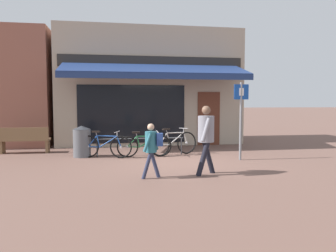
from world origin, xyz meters
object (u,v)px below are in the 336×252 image
(bicycle_blue, at_px, (104,146))
(bicycle_silver, at_px, (173,143))
(litter_bin, at_px, (82,141))
(park_bench, at_px, (25,139))
(parking_sign, at_px, (241,112))
(bicycle_green, at_px, (144,146))
(pedestrian_adult, at_px, (206,133))
(pedestrian_child, at_px, (152,144))

(bicycle_blue, xyz_separation_m, bicycle_silver, (2.19, 0.18, 0.02))
(bicycle_blue, distance_m, litter_bin, 0.77)
(park_bench, bearing_deg, parking_sign, -18.90)
(bicycle_green, distance_m, park_bench, 4.12)
(bicycle_silver, xyz_separation_m, park_bench, (-4.83, 1.20, 0.07))
(bicycle_blue, relative_size, pedestrian_adult, 1.01)
(pedestrian_child, bearing_deg, bicycle_blue, -59.67)
(park_bench, bearing_deg, bicycle_blue, -26.23)
(parking_sign, relative_size, park_bench, 1.42)
(pedestrian_child, relative_size, park_bench, 0.77)
(bicycle_silver, bearing_deg, litter_bin, 157.46)
(pedestrian_adult, bearing_deg, pedestrian_child, 1.17)
(bicycle_green, bearing_deg, bicycle_silver, 11.87)
(pedestrian_adult, bearing_deg, bicycle_blue, -54.33)
(bicycle_blue, height_order, bicycle_silver, bicycle_silver)
(park_bench, bearing_deg, litter_bin, -27.18)
(pedestrian_child, bearing_deg, pedestrian_adult, -163.89)
(bicycle_silver, distance_m, pedestrian_child, 3.27)
(litter_bin, height_order, parking_sign, parking_sign)
(parking_sign, bearing_deg, pedestrian_child, -147.12)
(bicycle_blue, relative_size, parking_sign, 0.73)
(parking_sign, distance_m, park_bench, 7.10)
(bicycle_blue, xyz_separation_m, bicycle_green, (1.23, -0.05, -0.01))
(bicycle_silver, height_order, pedestrian_child, pedestrian_child)
(bicycle_silver, distance_m, pedestrian_adult, 2.97)
(pedestrian_adult, relative_size, parking_sign, 0.72)
(bicycle_silver, bearing_deg, parking_sign, -54.24)
(bicycle_silver, bearing_deg, pedestrian_child, -128.84)
(pedestrian_adult, distance_m, litter_bin, 4.38)
(pedestrian_adult, bearing_deg, bicycle_silver, -91.31)
(bicycle_blue, height_order, pedestrian_child, pedestrian_child)
(bicycle_blue, relative_size, bicycle_silver, 1.00)
(bicycle_green, distance_m, parking_sign, 3.10)
(bicycle_green, relative_size, litter_bin, 1.77)
(pedestrian_child, bearing_deg, bicycle_silver, -100.05)
(bicycle_blue, distance_m, pedestrian_adult, 3.70)
(pedestrian_child, bearing_deg, park_bench, -39.47)
(bicycle_silver, xyz_separation_m, litter_bin, (-2.88, 0.14, 0.10))
(bicycle_silver, distance_m, litter_bin, 2.88)
(pedestrian_adult, height_order, parking_sign, parking_sign)
(bicycle_blue, xyz_separation_m, pedestrian_child, (1.12, -2.89, 0.40))
(pedestrian_adult, bearing_deg, litter_bin, -50.29)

